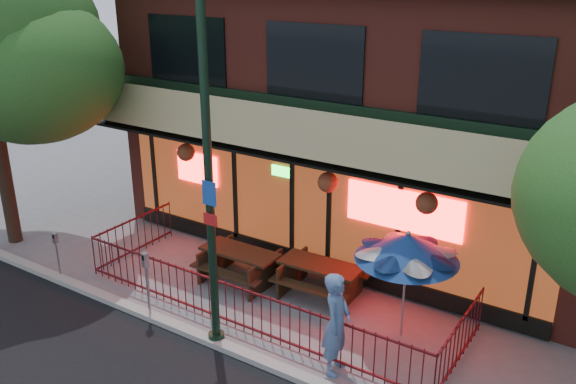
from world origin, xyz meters
name	(u,v)px	position (x,y,z in m)	size (l,w,h in m)	color
ground	(229,332)	(0.00, 0.00, 0.00)	(80.00, 80.00, 0.00)	gray
curb	(213,342)	(0.00, -0.50, 0.06)	(80.00, 0.25, 0.12)	#999993
restaurant_building	(387,76)	(0.00, 7.11, 4.13)	(12.96, 9.49, 8.05)	maroon
patio_fence	(243,294)	(0.00, 0.50, 0.63)	(8.44, 2.62, 1.00)	#4D1015
street_light	(209,192)	(0.00, -0.40, 3.15)	(0.43, 0.32, 7.00)	black
picnic_table_left	(240,261)	(-1.09, 1.82, 0.52)	(1.86, 1.44, 0.79)	#332012
picnic_table_right	(320,275)	(0.80, 2.26, 0.52)	(1.89, 1.48, 0.79)	#342312
patio_umbrella	(407,247)	(2.94, 1.80, 1.95)	(2.00, 2.00, 2.28)	gray
pedestrian	(337,324)	(2.38, 0.10, 0.98)	(0.72, 0.47, 1.96)	#5373A7
parking_meter_near	(147,275)	(-1.72, -0.48, 1.02)	(0.16, 0.14, 1.51)	#9A9EA2
parking_meter_far	(57,248)	(-4.73, -0.40, 0.79)	(0.10, 0.09, 1.17)	gray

